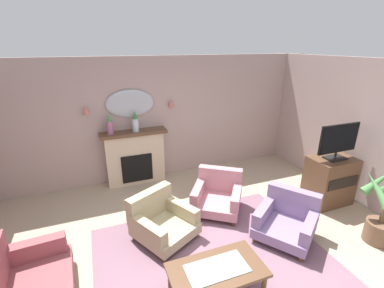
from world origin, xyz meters
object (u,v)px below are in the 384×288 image
Objects in this scene: mantel_vase_centre at (110,125)px; wall_sconce_right at (171,103)px; wall_mirror at (130,103)px; tv_flatscreen at (339,141)px; potted_plant_corner_palm at (384,211)px; armchair_near_fireplace at (161,220)px; armchair_by_coffee_table at (218,194)px; wall_sconce_left at (86,110)px; armchair_beside_couch at (287,219)px; fireplace at (136,158)px; mantel_vase_right at (135,123)px; coffee_table at (217,272)px; tv_cabinet at (329,180)px.

wall_sconce_right is at bearing 5.27° from mantel_vase_centre.
tv_flatscreen is at bearing -34.65° from wall_mirror.
armchair_near_fireplace is at bearing 157.32° from potted_plant_corner_palm.
armchair_by_coffee_table is (1.19, -1.70, -1.40)m from wall_mirror.
wall_sconce_left is 0.13× the size of armchair_near_fireplace.
armchair_beside_couch is at bearing -69.01° from wall_sconce_right.
wall_sconce_left reaches higher than armchair_near_fireplace.
wall_mirror is 6.86× the size of wall_sconce_right.
fireplace is 0.78m from mantel_vase_right.
tv_cabinet reaches higher than coffee_table.
wall_mirror is 0.87× the size of coffee_table.
wall_mirror reaches higher than armchair_near_fireplace.
tv_cabinet is at bearing -14.37° from armchair_by_coffee_table.
mantel_vase_centre reaches higher than tv_cabinet.
mantel_vase_right is 0.38× the size of armchair_by_coffee_table.
wall_mirror reaches higher than mantel_vase_centre.
potted_plant_corner_palm is at bearing -40.64° from armchair_by_coffee_table.
mantel_vase_right is at bearing -29.53° from fireplace.
wall_sconce_right is at bearing 0.00° from wall_sconce_left.
wall_sconce_left is at bearing 163.30° from mantel_vase_centre.
wall_sconce_right reaches higher than mantel_vase_right.
tv_cabinet is 0.77× the size of potted_plant_corner_palm.
wall_sconce_left is 4.80m from tv_cabinet.
mantel_vase_right is 2.17m from armchair_by_coffee_table.
tv_flatscreen is at bearing -32.93° from fireplace.
armchair_beside_couch is 1.35× the size of tv_flatscreen.
tv_flatscreen is at bearing 20.93° from coffee_table.
mantel_vase_right is 3.06× the size of wall_sconce_left.
wall_sconce_right reaches higher than potted_plant_corner_palm.
mantel_vase_centre is 0.60m from wall_mirror.
tv_cabinet is at bearing -34.40° from wall_mirror.
wall_sconce_right reaches higher than armchair_near_fireplace.
fireplace is 1.98m from armchair_by_coffee_table.
mantel_vase_right is 4.48m from potted_plant_corner_palm.
armchair_by_coffee_table is 1.26× the size of tv_cabinet.
mantel_vase_right is at bearing 133.95° from potted_plant_corner_palm.
tv_cabinet is (4.10, -2.17, -1.21)m from wall_sconce_left.
wall_mirror reaches higher than fireplace.
mantel_vase_centre is at bearing 132.24° from armchair_beside_couch.
armchair_near_fireplace is at bearing -88.79° from wall_mirror.
wall_sconce_left is at bearing 113.97° from armchair_near_fireplace.
mantel_vase_right is 0.45× the size of wall_mirror.
coffee_table is at bearing -75.50° from mantel_vase_centre.
wall_sconce_left reaches higher than mantel_vase_centre.
wall_sconce_right is (1.70, 0.00, 0.00)m from wall_sconce_left.
mantel_vase_right is at bearing 95.78° from coffee_table.
armchair_beside_couch is 1.38m from potted_plant_corner_palm.
wall_mirror is 3.98m from tv_flatscreen.
coffee_table is 1.84m from armchair_by_coffee_table.
coffee_table is 1.22× the size of tv_cabinet.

